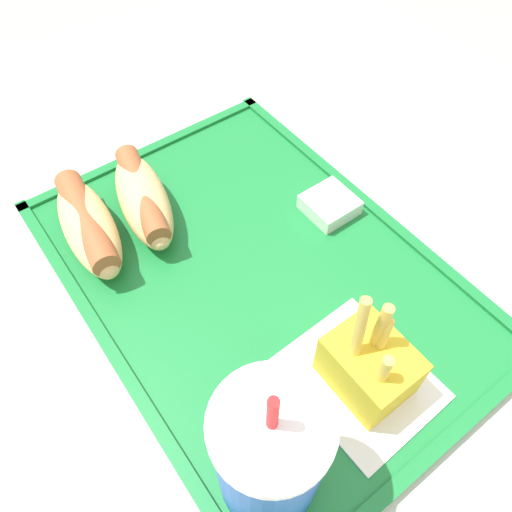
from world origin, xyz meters
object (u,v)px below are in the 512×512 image
Objects in this scene: hot_dog_near at (143,198)px; sauce_cup_mayo at (330,204)px; fries_carton at (369,365)px; soda_cup at (269,455)px; hot_dog_far at (88,225)px.

sauce_cup_mayo is (-0.11, -0.17, -0.02)m from hot_dog_near.
hot_dog_near is at bearing 11.59° from fries_carton.
soda_cup is 0.12m from fries_carton.
hot_dog_near is at bearing -11.13° from soda_cup.
hot_dog_near reaches higher than sauce_cup_mayo.
soda_cup is at bearing 129.05° from sauce_cup_mayo.
soda_cup is 1.42× the size of fries_carton.
hot_dog_near is 0.20m from sauce_cup_mayo.
sauce_cup_mayo is (0.18, -0.22, -0.06)m from soda_cup.
hot_dog_near is at bearing 55.36° from sauce_cup_mayo.
fries_carton is at bearing -82.87° from soda_cup.
sauce_cup_mayo is at bearing -50.95° from soda_cup.
hot_dog_far is at bearing 23.27° from fries_carton.
hot_dog_near is (0.30, -0.06, -0.04)m from soda_cup.
hot_dog_far is 0.06m from hot_dog_near.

